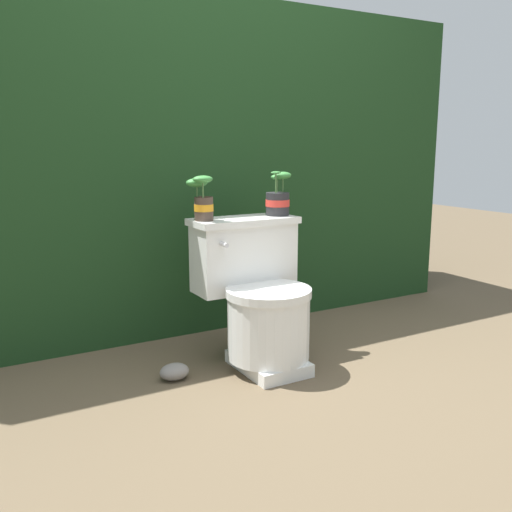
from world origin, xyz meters
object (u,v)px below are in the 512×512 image
(potted_plant_midleft, at_px, (278,199))
(toilet, at_px, (258,297))
(garden_stone, at_px, (174,372))
(potted_plant_left, at_px, (202,200))

(potted_plant_midleft, bearing_deg, toilet, -143.82)
(toilet, bearing_deg, garden_stone, 178.20)
(toilet, xyz_separation_m, potted_plant_midleft, (0.19, 0.14, 0.43))
(garden_stone, bearing_deg, toilet, -1.80)
(garden_stone, bearing_deg, potted_plant_left, 31.84)
(potted_plant_midleft, height_order, garden_stone, potted_plant_midleft)
(potted_plant_left, xyz_separation_m, garden_stone, (-0.21, -0.13, -0.72))
(potted_plant_midleft, bearing_deg, potted_plant_left, 179.33)
(potted_plant_left, height_order, garden_stone, potted_plant_left)
(toilet, distance_m, garden_stone, 0.50)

